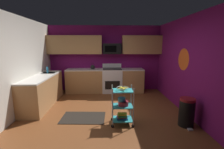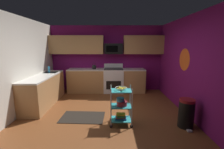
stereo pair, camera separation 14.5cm
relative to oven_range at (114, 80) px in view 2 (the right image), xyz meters
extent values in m
cube|color=brown|center=(-0.28, -2.10, -0.50)|extent=(4.40, 4.80, 0.04)
cube|color=#6B1156|center=(-0.28, 0.33, 0.82)|extent=(4.52, 0.06, 2.60)
cube|color=silver|center=(-2.51, -2.10, 0.82)|extent=(0.06, 4.80, 2.60)
cube|color=#6B1156|center=(1.95, -2.10, 0.82)|extent=(0.06, 4.80, 2.60)
cylinder|color=#E5591E|center=(1.92, -1.79, 0.97)|extent=(0.00, 0.61, 0.61)
cube|color=#B27F4C|center=(-0.28, 0.00, -0.04)|extent=(3.00, 0.60, 0.88)
cube|color=silver|center=(-0.28, 0.00, 0.42)|extent=(3.00, 0.60, 0.04)
cube|color=#B27F4C|center=(-2.18, -1.35, -0.04)|extent=(0.60, 2.10, 0.88)
cube|color=silver|center=(-2.18, -1.35, 0.42)|extent=(0.60, 2.10, 0.04)
cube|color=#B7BABC|center=(-2.18, -0.75, 0.36)|extent=(0.44, 0.36, 0.16)
cube|color=white|center=(0.00, 0.00, -0.02)|extent=(0.76, 0.64, 0.92)
cube|color=black|center=(0.00, -0.33, -0.13)|extent=(0.56, 0.01, 0.32)
cube|color=white|center=(0.00, 0.29, 0.53)|extent=(0.76, 0.06, 0.18)
cube|color=black|center=(0.00, 0.00, 0.45)|extent=(0.72, 0.60, 0.02)
cube|color=#B27F4C|center=(-1.44, 0.13, 1.37)|extent=(2.08, 0.33, 0.70)
cube|color=#B27F4C|center=(1.16, 0.13, 1.37)|extent=(1.52, 0.33, 0.70)
cube|color=black|center=(0.00, 0.11, 1.22)|extent=(0.70, 0.38, 0.40)
cube|color=black|center=(-0.06, -0.09, 1.22)|extent=(0.44, 0.01, 0.24)
cylinder|color=silver|center=(-0.08, -2.81, 0.00)|extent=(0.02, 0.02, 0.88)
cylinder|color=black|center=(-0.08, -2.81, -0.44)|extent=(0.07, 0.02, 0.07)
cylinder|color=silver|center=(0.38, -2.81, 0.00)|extent=(0.02, 0.02, 0.88)
cylinder|color=black|center=(0.38, -2.81, -0.44)|extent=(0.07, 0.02, 0.07)
cylinder|color=silver|center=(-0.08, -2.46, 0.00)|extent=(0.02, 0.02, 0.88)
cylinder|color=black|center=(-0.08, -2.46, -0.44)|extent=(0.07, 0.02, 0.07)
cylinder|color=silver|center=(0.38, -2.46, 0.00)|extent=(0.02, 0.02, 0.88)
cylinder|color=black|center=(0.38, -2.46, -0.44)|extent=(0.07, 0.02, 0.07)
cube|color=teal|center=(0.15, -2.64, -0.36)|extent=(0.47, 0.35, 0.02)
cube|color=teal|center=(0.15, -2.64, -0.03)|extent=(0.47, 0.35, 0.02)
cube|color=teal|center=(0.15, -2.64, 0.34)|extent=(0.47, 0.35, 0.02)
torus|color=silver|center=(0.15, -2.64, 0.41)|extent=(0.27, 0.27, 0.01)
cylinder|color=silver|center=(0.15, -2.64, 0.36)|extent=(0.12, 0.12, 0.02)
ellipsoid|color=yellow|center=(0.20, -2.62, 0.40)|extent=(0.17, 0.09, 0.04)
ellipsoid|color=yellow|center=(0.13, -2.59, 0.40)|extent=(0.09, 0.17, 0.04)
ellipsoid|color=yellow|center=(0.10, -2.65, 0.40)|extent=(0.17, 0.09, 0.04)
ellipsoid|color=yellow|center=(0.16, -2.68, 0.40)|extent=(0.09, 0.17, 0.04)
cylinder|color=maroon|center=(0.17, -2.64, 0.04)|extent=(0.24, 0.24, 0.11)
torus|color=maroon|center=(0.17, -2.64, 0.09)|extent=(0.25, 0.25, 0.01)
cylinder|color=#338CBF|center=(0.13, -2.65, 0.13)|extent=(0.17, 0.17, 0.08)
torus|color=#338CBF|center=(0.13, -2.65, 0.17)|extent=(0.18, 0.18, 0.01)
cube|color=#1E4C8C|center=(0.15, -2.64, -0.33)|extent=(0.26, 0.18, 0.04)
cube|color=#B22626|center=(0.15, -2.64, -0.30)|extent=(0.23, 0.16, 0.03)
cube|color=#26723F|center=(0.15, -2.64, -0.27)|extent=(0.22, 0.21, 0.03)
cube|color=gold|center=(0.15, -2.64, -0.23)|extent=(0.22, 0.16, 0.04)
sphere|color=black|center=(-0.76, 0.00, 0.51)|extent=(0.18, 0.18, 0.18)
sphere|color=black|center=(-0.76, 0.00, 0.60)|extent=(0.03, 0.03, 0.03)
cone|color=black|center=(-0.68, 0.00, 0.53)|extent=(0.09, 0.04, 0.06)
torus|color=black|center=(-0.76, 0.00, 0.63)|extent=(0.12, 0.01, 0.12)
cylinder|color=#2D8CBF|center=(-2.22, -0.78, 0.54)|extent=(0.06, 0.06, 0.20)
cylinder|color=black|center=(1.62, -2.76, -0.18)|extent=(0.34, 0.34, 0.60)
cylinder|color=maroon|center=(1.62, -2.76, 0.15)|extent=(0.33, 0.33, 0.06)
cube|color=#B2B2B7|center=(1.62, -2.97, -0.46)|extent=(0.10, 0.08, 0.03)
cube|color=black|center=(-0.82, -2.29, -0.47)|extent=(1.13, 0.75, 0.01)
camera|label=1|loc=(-0.21, -6.09, 1.37)|focal=25.26mm
camera|label=2|loc=(-0.06, -6.09, 1.37)|focal=25.26mm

